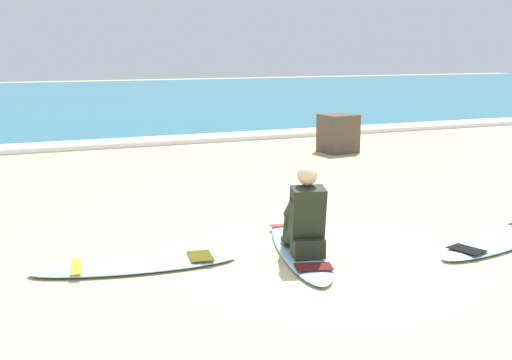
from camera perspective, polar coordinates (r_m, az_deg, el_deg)
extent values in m
plane|color=#CCB584|center=(6.67, 5.61, -7.43)|extent=(80.00, 80.00, 0.00)
cube|color=teal|center=(28.47, -16.67, 6.92)|extent=(80.00, 28.00, 0.10)
cube|color=white|center=(14.99, -10.87, 3.34)|extent=(80.00, 0.90, 0.11)
ellipsoid|color=#9ED1E5|center=(7.12, 3.90, -5.86)|extent=(1.22, 2.57, 0.07)
cube|color=red|center=(7.77, 3.00, -4.04)|extent=(0.49, 0.23, 0.01)
cube|color=#4A1311|center=(6.35, 5.18, -7.71)|extent=(0.42, 0.33, 0.01)
cube|color=black|center=(6.62, 4.65, -5.96)|extent=(0.37, 0.33, 0.20)
cylinder|color=black|center=(6.72, 3.46, -4.33)|extent=(0.24, 0.43, 0.43)
cylinder|color=black|center=(6.92, 2.97, -4.11)|extent=(0.18, 0.28, 0.42)
cube|color=black|center=(7.04, 2.79, -5.49)|extent=(0.15, 0.24, 0.05)
cylinder|color=black|center=(6.77, 5.12, -4.24)|extent=(0.24, 0.43, 0.43)
cylinder|color=black|center=(6.97, 4.82, -4.02)|extent=(0.18, 0.28, 0.42)
cube|color=black|center=(7.09, 4.69, -5.38)|extent=(0.15, 0.24, 0.05)
cube|color=black|center=(6.56, 4.62, -2.95)|extent=(0.40, 0.36, 0.57)
sphere|color=beige|center=(6.50, 4.61, 0.45)|extent=(0.21, 0.21, 0.21)
cylinder|color=black|center=(6.66, 3.14, -2.47)|extent=(0.18, 0.41, 0.31)
cylinder|color=black|center=(6.73, 5.47, -2.37)|extent=(0.18, 0.41, 0.31)
ellipsoid|color=#9ED1E5|center=(6.60, -10.71, -7.47)|extent=(2.12, 0.79, 0.07)
cube|color=gold|center=(6.58, -15.79, -7.44)|extent=(0.16, 0.49, 0.01)
cube|color=#4C400C|center=(6.67, -5.00, -6.77)|extent=(0.29, 0.39, 0.01)
ellipsoid|color=#9ED1E5|center=(7.81, 21.07, -5.05)|extent=(2.25, 1.14, 0.07)
cube|color=black|center=(7.21, 18.31, -5.90)|extent=(0.34, 0.42, 0.01)
cube|color=brown|center=(13.68, 7.36, 4.15)|extent=(0.76, 0.74, 0.81)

